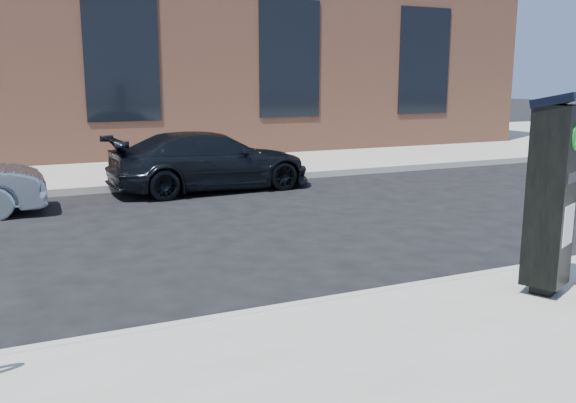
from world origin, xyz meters
TOP-DOWN VIEW (x-y plane):
  - ground at (0.00, 0.00)m, footprint 120.00×120.00m
  - sidewalk_far at (0.00, 14.00)m, footprint 60.00×12.00m
  - curb_near at (0.00, -0.02)m, footprint 60.00×0.12m
  - curb_far at (0.00, 8.02)m, footprint 60.00×0.12m
  - building at (-0.00, 17.00)m, footprint 28.00×10.05m
  - parking_kiosk at (2.05, -0.81)m, footprint 0.61×0.59m
  - car_dark at (1.00, 7.40)m, footprint 4.47×1.97m

SIDE VIEW (x-z plane):
  - ground at x=0.00m, z-range 0.00..0.00m
  - sidewalk_far at x=0.00m, z-range 0.00..0.15m
  - curb_near at x=0.00m, z-range -0.01..0.15m
  - curb_far at x=0.00m, z-range -0.01..0.15m
  - car_dark at x=1.00m, z-range 0.00..1.28m
  - parking_kiosk at x=2.05m, z-range 0.18..2.27m
  - building at x=0.00m, z-range 0.02..8.27m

